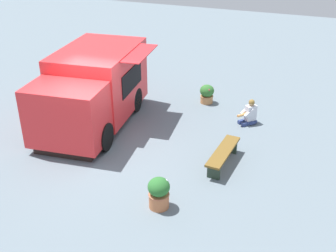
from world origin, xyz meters
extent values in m
plane|color=slate|center=(0.00, 0.00, 0.00)|extent=(40.00, 40.00, 0.00)
cube|color=red|center=(-0.96, 2.07, 1.28)|extent=(2.60, 3.50, 2.10)
cube|color=red|center=(-0.69, -0.24, 1.09)|extent=(2.29, 1.63, 1.72)
cube|color=black|center=(-0.62, -0.92, 1.39)|extent=(1.78, 0.24, 0.65)
cube|color=black|center=(0.16, 2.20, 1.40)|extent=(0.23, 1.78, 0.73)
cube|color=red|center=(0.45, 2.23, 2.28)|extent=(0.82, 2.01, 0.03)
cube|color=black|center=(-0.88, 1.38, 0.11)|extent=(2.29, 4.60, 0.23)
cylinder|color=black|center=(-1.72, -0.17, 0.42)|extent=(0.31, 0.85, 0.83)
cylinder|color=black|center=(0.29, 0.06, 0.42)|extent=(0.31, 0.85, 0.83)
cylinder|color=black|center=(-2.03, 2.53, 0.42)|extent=(0.31, 0.85, 0.83)
cylinder|color=black|center=(-0.03, 2.77, 0.42)|extent=(0.31, 0.85, 0.83)
ellipsoid|color=navy|center=(3.86, 3.29, 0.05)|extent=(0.68, 0.68, 0.11)
cube|color=navy|center=(3.65, 3.21, 0.06)|extent=(0.32, 0.34, 0.11)
cube|color=navy|center=(3.80, 3.07, 0.06)|extent=(0.32, 0.34, 0.11)
cube|color=silver|center=(3.86, 3.29, 0.37)|extent=(0.39, 0.40, 0.52)
sphere|color=#A17E51|center=(3.86, 3.29, 0.72)|extent=(0.19, 0.19, 0.19)
sphere|color=olive|center=(3.86, 3.29, 0.74)|extent=(0.20, 0.20, 0.20)
cube|color=silver|center=(3.68, 3.25, 0.44)|extent=(0.30, 0.31, 0.27)
cube|color=silver|center=(3.84, 3.11, 0.44)|extent=(0.30, 0.31, 0.27)
cylinder|color=#E7A15A|center=(3.65, 3.06, 0.36)|extent=(0.32, 0.36, 0.09)
cube|color=#719A4E|center=(3.65, 3.06, 0.38)|extent=(0.25, 0.29, 0.02)
cylinder|color=#C17147|center=(2.75, -1.83, 0.19)|extent=(0.47, 0.47, 0.37)
torus|color=#BE6B4B|center=(2.75, -1.83, 0.36)|extent=(0.50, 0.50, 0.04)
ellipsoid|color=#2E7130|center=(2.75, -1.83, 0.57)|extent=(0.52, 0.52, 0.44)
sphere|color=white|center=(2.89, -1.71, 0.69)|extent=(0.09, 0.09, 0.09)
sphere|color=silver|center=(2.57, -1.76, 0.67)|extent=(0.06, 0.06, 0.06)
sphere|color=white|center=(2.57, -1.73, 0.64)|extent=(0.05, 0.05, 0.05)
cylinder|color=#B9804D|center=(2.07, 4.33, 0.14)|extent=(0.45, 0.45, 0.28)
torus|color=#BE7D4B|center=(2.07, 4.33, 0.26)|extent=(0.47, 0.47, 0.04)
ellipsoid|color=#347130|center=(2.07, 4.33, 0.47)|extent=(0.51, 0.51, 0.43)
sphere|color=#F3284E|center=(1.91, 4.47, 0.50)|extent=(0.06, 0.06, 0.06)
sphere|color=red|center=(1.91, 4.35, 0.60)|extent=(0.08, 0.08, 0.08)
sphere|color=#E51A52|center=(2.15, 4.13, 0.50)|extent=(0.06, 0.06, 0.06)
sphere|color=#DF2043|center=(2.18, 4.18, 0.56)|extent=(0.08, 0.08, 0.08)
sphere|color=#E91444|center=(1.88, 4.43, 0.49)|extent=(0.08, 0.08, 0.08)
sphere|color=#E40F44|center=(2.24, 4.40, 0.56)|extent=(0.08, 0.08, 0.08)
cube|color=brown|center=(3.67, 0.50, 0.42)|extent=(0.53, 1.83, 0.06)
cube|color=#243327|center=(3.73, 1.22, 0.20)|extent=(0.34, 0.10, 0.39)
cube|color=#243327|center=(3.62, -0.22, 0.20)|extent=(0.34, 0.10, 0.39)
camera|label=1|loc=(5.85, -9.14, 6.27)|focal=44.98mm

